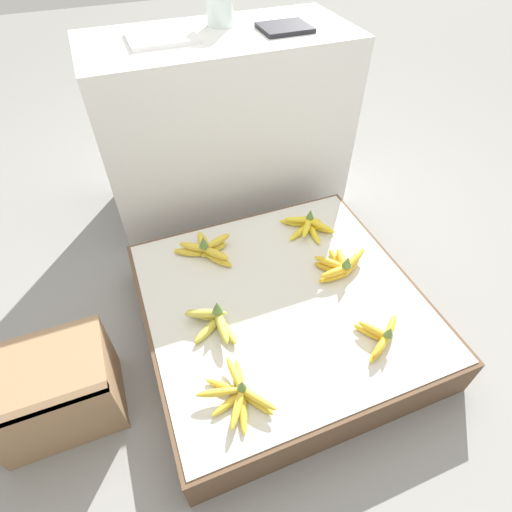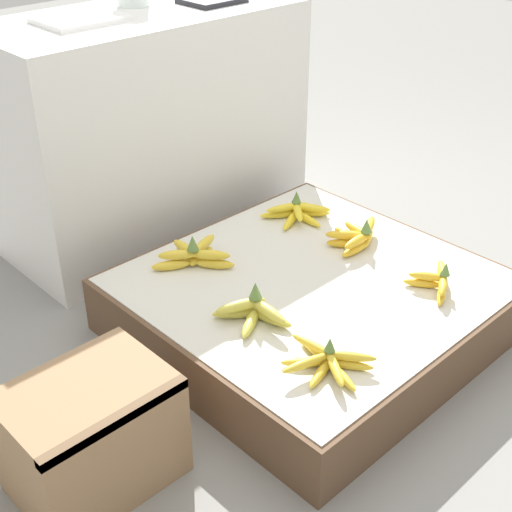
{
  "view_description": "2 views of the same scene",
  "coord_description": "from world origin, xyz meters",
  "px_view_note": "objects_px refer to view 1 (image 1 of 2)",
  "views": [
    {
      "loc": [
        -0.42,
        -0.81,
        1.34
      ],
      "look_at": [
        -0.05,
        0.14,
        0.29
      ],
      "focal_mm": 28.0,
      "sensor_mm": 36.0,
      "label": 1
    },
    {
      "loc": [
        -1.36,
        -1.18,
        1.34
      ],
      "look_at": [
        -0.14,
        0.1,
        0.28
      ],
      "focal_mm": 50.0,
      "sensor_mm": 36.0,
      "label": 2
    }
  ],
  "objects_px": {
    "banana_bunch_back_midleft": "(308,225)",
    "banana_bunch_front_midleft": "(381,336)",
    "banana_bunch_back_left": "(206,248)",
    "glass_jar": "(219,2)",
    "wooden_crate": "(55,391)",
    "banana_bunch_middle_midleft": "(340,266)",
    "banana_bunch_front_left": "(238,394)",
    "banana_bunch_middle_left": "(214,321)",
    "foam_tray_white": "(161,37)"
  },
  "relations": [
    {
      "from": "banana_bunch_front_left",
      "to": "banana_bunch_back_left",
      "type": "height_order",
      "value": "banana_bunch_back_left"
    },
    {
      "from": "banana_bunch_back_midleft",
      "to": "foam_tray_white",
      "type": "xyz_separation_m",
      "value": [
        -0.4,
        0.59,
        0.61
      ]
    },
    {
      "from": "wooden_crate",
      "to": "banana_bunch_front_midleft",
      "type": "height_order",
      "value": "wooden_crate"
    },
    {
      "from": "banana_bunch_front_midleft",
      "to": "banana_bunch_back_midleft",
      "type": "xyz_separation_m",
      "value": [
        0.02,
        0.58,
        -0.0
      ]
    },
    {
      "from": "banana_bunch_middle_left",
      "to": "foam_tray_white",
      "type": "distance_m",
      "value": 1.11
    },
    {
      "from": "banana_bunch_back_left",
      "to": "glass_jar",
      "type": "height_order",
      "value": "glass_jar"
    },
    {
      "from": "banana_bunch_middle_midleft",
      "to": "banana_bunch_back_left",
      "type": "distance_m",
      "value": 0.53
    },
    {
      "from": "banana_bunch_front_midleft",
      "to": "glass_jar",
      "type": "distance_m",
      "value": 1.44
    },
    {
      "from": "wooden_crate",
      "to": "banana_bunch_back_midleft",
      "type": "xyz_separation_m",
      "value": [
        1.06,
        0.35,
        0.07
      ]
    },
    {
      "from": "wooden_crate",
      "to": "foam_tray_white",
      "type": "xyz_separation_m",
      "value": [
        0.65,
        0.94,
        0.68
      ]
    },
    {
      "from": "foam_tray_white",
      "to": "banana_bunch_front_left",
      "type": "bearing_deg",
      "value": -95.93
    },
    {
      "from": "banana_bunch_middle_left",
      "to": "banana_bunch_middle_midleft",
      "type": "relative_size",
      "value": 0.88
    },
    {
      "from": "banana_bunch_back_midleft",
      "to": "banana_bunch_middle_midleft",
      "type": "bearing_deg",
      "value": -88.37
    },
    {
      "from": "banana_bunch_middle_midleft",
      "to": "foam_tray_white",
      "type": "height_order",
      "value": "foam_tray_white"
    },
    {
      "from": "banana_bunch_middle_left",
      "to": "wooden_crate",
      "type": "bearing_deg",
      "value": -177.67
    },
    {
      "from": "banana_bunch_middle_midleft",
      "to": "glass_jar",
      "type": "relative_size",
      "value": 1.4
    },
    {
      "from": "banana_bunch_back_midleft",
      "to": "foam_tray_white",
      "type": "height_order",
      "value": "foam_tray_white"
    },
    {
      "from": "banana_bunch_front_midleft",
      "to": "glass_jar",
      "type": "height_order",
      "value": "glass_jar"
    },
    {
      "from": "banana_bunch_middle_left",
      "to": "banana_bunch_middle_midleft",
      "type": "bearing_deg",
      "value": 7.68
    },
    {
      "from": "banana_bunch_back_left",
      "to": "banana_bunch_back_midleft",
      "type": "relative_size",
      "value": 1.14
    },
    {
      "from": "banana_bunch_middle_left",
      "to": "banana_bunch_back_left",
      "type": "height_order",
      "value": "banana_bunch_middle_left"
    },
    {
      "from": "banana_bunch_back_midleft",
      "to": "glass_jar",
      "type": "relative_size",
      "value": 1.27
    },
    {
      "from": "glass_jar",
      "to": "foam_tray_white",
      "type": "xyz_separation_m",
      "value": [
        -0.27,
        -0.08,
        -0.08
      ]
    },
    {
      "from": "banana_bunch_back_midleft",
      "to": "glass_jar",
      "type": "distance_m",
      "value": 0.97
    },
    {
      "from": "banana_bunch_front_left",
      "to": "banana_bunch_front_midleft",
      "type": "height_order",
      "value": "banana_bunch_front_midleft"
    },
    {
      "from": "banana_bunch_front_midleft",
      "to": "banana_bunch_middle_midleft",
      "type": "relative_size",
      "value": 0.77
    },
    {
      "from": "wooden_crate",
      "to": "banana_bunch_middle_left",
      "type": "height_order",
      "value": "banana_bunch_middle_left"
    },
    {
      "from": "banana_bunch_middle_midleft",
      "to": "wooden_crate",
      "type": "bearing_deg",
      "value": -175.0
    },
    {
      "from": "banana_bunch_front_midleft",
      "to": "glass_jar",
      "type": "relative_size",
      "value": 1.07
    },
    {
      "from": "banana_bunch_front_midleft",
      "to": "banana_bunch_back_midleft",
      "type": "height_order",
      "value": "banana_bunch_back_midleft"
    },
    {
      "from": "banana_bunch_front_left",
      "to": "foam_tray_white",
      "type": "distance_m",
      "value": 1.35
    },
    {
      "from": "banana_bunch_front_left",
      "to": "foam_tray_white",
      "type": "xyz_separation_m",
      "value": [
        0.12,
        1.19,
        0.62
      ]
    },
    {
      "from": "banana_bunch_front_midleft",
      "to": "banana_bunch_back_left",
      "type": "bearing_deg",
      "value": 125.43
    },
    {
      "from": "banana_bunch_middle_midleft",
      "to": "foam_tray_white",
      "type": "xyz_separation_m",
      "value": [
        -0.41,
        0.85,
        0.61
      ]
    },
    {
      "from": "wooden_crate",
      "to": "banana_bunch_back_left",
      "type": "relative_size",
      "value": 1.5
    },
    {
      "from": "wooden_crate",
      "to": "banana_bunch_middle_midleft",
      "type": "relative_size",
      "value": 1.56
    },
    {
      "from": "wooden_crate",
      "to": "banana_bunch_middle_left",
      "type": "bearing_deg",
      "value": 2.33
    },
    {
      "from": "banana_bunch_front_left",
      "to": "banana_bunch_middle_left",
      "type": "relative_size",
      "value": 1.14
    },
    {
      "from": "banana_bunch_back_left",
      "to": "glass_jar",
      "type": "bearing_deg",
      "value": 64.99
    },
    {
      "from": "banana_bunch_back_midleft",
      "to": "banana_bunch_front_midleft",
      "type": "bearing_deg",
      "value": -92.0
    },
    {
      "from": "banana_bunch_middle_midleft",
      "to": "banana_bunch_middle_left",
      "type": "bearing_deg",
      "value": -172.32
    },
    {
      "from": "foam_tray_white",
      "to": "banana_bunch_back_midleft",
      "type": "bearing_deg",
      "value": -55.6
    },
    {
      "from": "banana_bunch_front_midleft",
      "to": "banana_bunch_back_left",
      "type": "distance_m",
      "value": 0.73
    },
    {
      "from": "banana_bunch_back_left",
      "to": "banana_bunch_middle_left",
      "type": "bearing_deg",
      "value": -102.22
    },
    {
      "from": "banana_bunch_back_left",
      "to": "banana_bunch_front_midleft",
      "type": "bearing_deg",
      "value": -54.57
    },
    {
      "from": "banana_bunch_back_midleft",
      "to": "wooden_crate",
      "type": "bearing_deg",
      "value": -161.59
    },
    {
      "from": "wooden_crate",
      "to": "banana_bunch_middle_midleft",
      "type": "distance_m",
      "value": 1.07
    },
    {
      "from": "banana_bunch_middle_left",
      "to": "foam_tray_white",
      "type": "bearing_deg",
      "value": 82.77
    },
    {
      "from": "banana_bunch_back_midleft",
      "to": "foam_tray_white",
      "type": "distance_m",
      "value": 0.94
    },
    {
      "from": "glass_jar",
      "to": "wooden_crate",
      "type": "bearing_deg",
      "value": -131.81
    }
  ]
}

